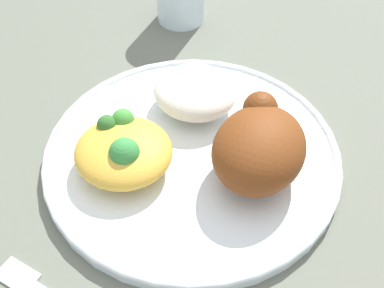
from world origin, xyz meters
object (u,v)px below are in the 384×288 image
Objects in this scene: plate at (192,156)px; rice_pile at (195,92)px; roasted_chicken at (257,150)px; mac_cheese_with_broccoli at (123,150)px.

rice_pile is (0.06, 0.02, 0.03)m from plate.
roasted_chicken is 0.11m from rice_pile.
plate is at bearing -53.02° from mac_cheese_with_broccoli.
plate is at bearing 88.16° from roasted_chicken.
rice_pile is at bearing 54.02° from roasted_chicken.
roasted_chicken is at bearing -72.25° from mac_cheese_with_broccoli.
mac_cheese_with_broccoli reaches higher than rice_pile.
plate is 2.65× the size of roasted_chicken.
roasted_chicken is at bearing -91.84° from plate.
rice_pile is at bearing 20.47° from plate.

